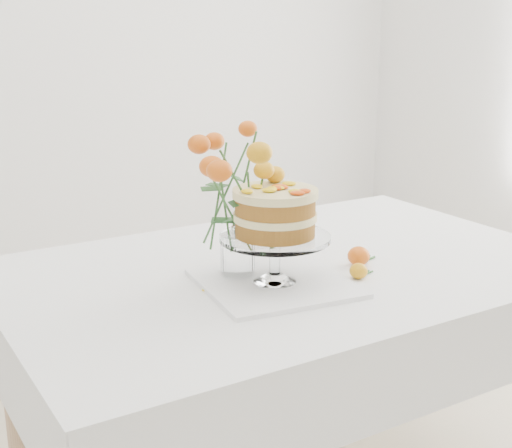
% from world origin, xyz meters
% --- Properties ---
extents(table, '(1.43, 0.93, 0.76)m').
position_xyz_m(table, '(0.00, 0.00, 0.67)').
color(table, tan).
rests_on(table, ground).
extents(napkin, '(0.37, 0.37, 0.01)m').
position_xyz_m(napkin, '(-0.11, -0.10, 0.76)').
color(napkin, white).
rests_on(napkin, table).
extents(cake_stand, '(0.25, 0.25, 0.23)m').
position_xyz_m(cake_stand, '(-0.11, -0.10, 0.92)').
color(cake_stand, white).
rests_on(cake_stand, napkin).
extents(rose_vase, '(0.29, 0.29, 0.41)m').
position_xyz_m(rose_vase, '(-0.16, -0.02, 0.99)').
color(rose_vase, white).
rests_on(rose_vase, table).
extents(loose_rose_near, '(0.08, 0.04, 0.04)m').
position_xyz_m(loose_rose_near, '(0.09, -0.17, 0.77)').
color(loose_rose_near, orange).
rests_on(loose_rose_near, table).
extents(loose_rose_far, '(0.10, 0.06, 0.05)m').
position_xyz_m(loose_rose_far, '(0.15, -0.09, 0.78)').
color(loose_rose_far, '#D85D0A').
rests_on(loose_rose_far, table).
extents(stray_petal_a, '(0.03, 0.02, 0.00)m').
position_xyz_m(stray_petal_a, '(-0.12, -0.10, 0.76)').
color(stray_petal_a, yellow).
rests_on(stray_petal_a, table).
extents(stray_petal_b, '(0.03, 0.02, 0.00)m').
position_xyz_m(stray_petal_b, '(-0.02, -0.14, 0.76)').
color(stray_petal_b, yellow).
rests_on(stray_petal_b, table).
extents(stray_petal_c, '(0.03, 0.02, 0.00)m').
position_xyz_m(stray_petal_c, '(0.02, -0.18, 0.76)').
color(stray_petal_c, yellow).
rests_on(stray_petal_c, table).
extents(stray_petal_d, '(0.03, 0.02, 0.00)m').
position_xyz_m(stray_petal_d, '(-0.26, -0.05, 0.76)').
color(stray_petal_d, yellow).
rests_on(stray_petal_d, table).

